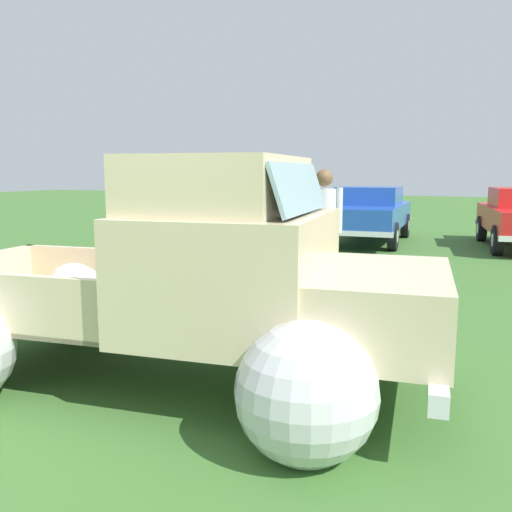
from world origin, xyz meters
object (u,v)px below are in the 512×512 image
at_px(spectator_0, 323,225).
at_px(spectator_2, 188,203).
at_px(lane_cone_0, 198,281).
at_px(show_car_0, 369,212).
at_px(vintage_pickup_truck, 204,298).

xyz_separation_m(spectator_0, spectator_2, (-5.34, 5.04, -0.06)).
bearing_deg(spectator_2, lane_cone_0, 142.74).
xyz_separation_m(spectator_0, lane_cone_0, (-1.44, -1.07, -0.75)).
distance_m(show_car_0, spectator_0, 6.70).
distance_m(spectator_0, spectator_2, 7.34).
height_order(spectator_0, lane_cone_0, spectator_0).
relative_size(spectator_2, lane_cone_0, 2.77).
bearing_deg(vintage_pickup_truck, spectator_2, 114.74).
height_order(show_car_0, lane_cone_0, show_car_0).
relative_size(vintage_pickup_truck, lane_cone_0, 7.65).
bearing_deg(spectator_0, lane_cone_0, 104.71).
bearing_deg(spectator_2, vintage_pickup_truck, 142.48).
bearing_deg(lane_cone_0, show_car_0, 85.93).
bearing_deg(spectator_0, show_car_0, -14.48).
bearing_deg(lane_cone_0, spectator_2, 122.56).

